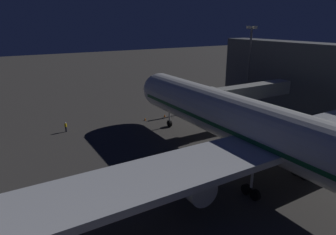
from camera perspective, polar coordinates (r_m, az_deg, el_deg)
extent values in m
plane|color=#383533|center=(43.57, 9.79, -7.01)|extent=(320.00, 320.00, 0.00)
cylinder|color=silver|center=(35.27, 20.21, -3.06)|extent=(6.20, 53.38, 6.20)
sphere|color=silver|center=(55.11, -1.60, 5.40)|extent=(6.07, 6.07, 6.07)
cube|color=#196033|center=(35.43, 20.13, -3.76)|extent=(6.26, 51.25, 0.50)
cube|color=black|center=(53.30, -0.62, 6.16)|extent=(3.41, 1.40, 0.90)
cube|color=#B7BABF|center=(35.73, 19.84, -4.61)|extent=(59.04, 6.94, 0.70)
cylinder|color=#B7BABF|center=(45.68, 27.66, -3.43)|extent=(2.98, 5.74, 2.98)
cylinder|color=black|center=(47.09, 24.74, -2.40)|extent=(2.53, 0.15, 2.53)
cylinder|color=#B7BABF|center=(30.20, 3.86, -11.98)|extent=(2.98, 5.74, 2.98)
cylinder|color=black|center=(32.30, 0.93, -9.82)|extent=(2.53, 0.15, 2.53)
cylinder|color=#B7BABF|center=(53.15, 0.29, 0.73)|extent=(0.28, 0.28, 2.53)
cylinder|color=black|center=(53.73, 0.28, -1.17)|extent=(0.45, 1.20, 1.20)
cylinder|color=#B7BABF|center=(39.40, 24.50, -7.32)|extent=(0.28, 0.28, 2.53)
cylinder|color=black|center=(40.50, 23.41, -9.41)|extent=(0.45, 1.20, 1.20)
cylinder|color=black|center=(39.87, 24.92, -10.06)|extent=(0.45, 1.20, 1.20)
cylinder|color=#B7BABF|center=(33.33, 15.96, -10.98)|extent=(0.28, 0.28, 2.53)
cylinder|color=black|center=(34.62, 14.90, -13.27)|extent=(0.45, 1.20, 1.20)
cylinder|color=black|center=(33.89, 16.50, -14.16)|extent=(0.45, 1.20, 1.20)
cube|color=#9E9E99|center=(55.58, 15.68, 4.84)|extent=(18.47, 2.60, 2.50)
cube|color=#9E9E99|center=(49.42, 8.21, 3.74)|extent=(3.20, 3.40, 3.00)
cube|color=black|center=(48.57, 6.91, 3.55)|extent=(0.70, 3.20, 2.70)
cylinder|color=#B7BABF|center=(51.06, 8.90, -0.19)|extent=(0.56, 0.56, 4.97)
cylinder|color=black|center=(52.14, 9.29, -2.37)|extent=(0.25, 0.60, 0.60)
cylinder|color=black|center=(51.42, 8.26, -2.61)|extent=(0.25, 0.60, 0.60)
cylinder|color=#59595E|center=(72.47, 15.34, 9.57)|extent=(0.40, 0.40, 16.82)
cube|color=#F9EFC6|center=(72.47, 16.44, 16.37)|extent=(1.10, 0.50, 0.60)
cube|color=#F9EFC6|center=(71.17, 15.41, 16.44)|extent=(1.10, 0.50, 0.60)
cylinder|color=black|center=(54.27, -19.11, -2.16)|extent=(0.28, 0.28, 0.91)
cylinder|color=yellow|center=(54.04, -19.19, -1.43)|extent=(0.40, 0.40, 0.55)
sphere|color=tan|center=(53.91, -19.23, -1.03)|extent=(0.24, 0.24, 0.24)
sphere|color=white|center=(53.90, -19.24, -0.98)|extent=(0.23, 0.23, 0.23)
cone|color=orange|center=(59.39, -0.64, 0.39)|extent=(0.36, 0.36, 0.55)
cone|color=orange|center=(57.41, -4.44, -0.29)|extent=(0.36, 0.36, 0.55)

